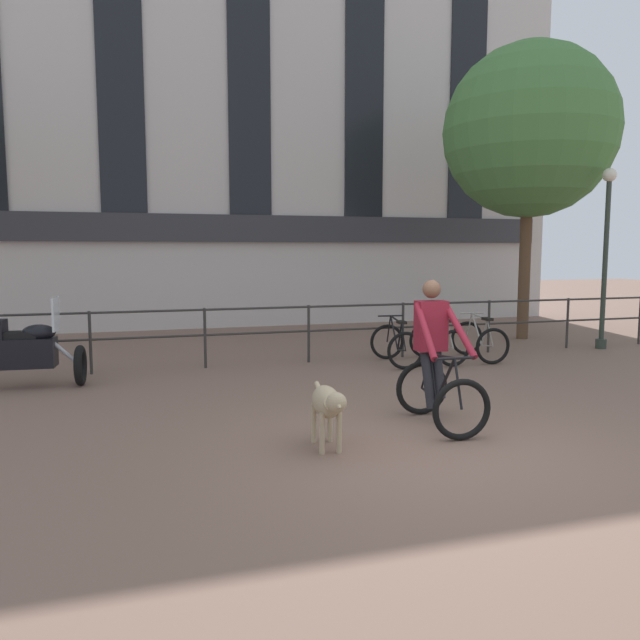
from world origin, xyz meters
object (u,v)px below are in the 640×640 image
object	(u,v)px
parked_bicycle_mid_right	(479,340)
parked_motorcycle	(25,351)
cyclist_with_bike	(436,360)
street_lamp	(606,248)
dog	(328,404)
parked_bicycle_near_lamp	(396,345)
parked_bicycle_mid_left	(439,342)

from	to	relation	value
parked_bicycle_mid_right	parked_motorcycle	bearing A→B (deg)	5.58
cyclist_with_bike	street_lamp	size ratio (longest dim) A/B	0.46
cyclist_with_bike	dog	bearing A→B (deg)	-156.26
street_lamp	parked_motorcycle	bearing A→B (deg)	-177.14
cyclist_with_bike	parked_bicycle_near_lamp	xyz separation A→B (m)	(1.12, 3.66, -0.41)
parked_bicycle_mid_left	street_lamp	xyz separation A→B (m)	(3.97, 0.39, 1.74)
cyclist_with_bike	dog	size ratio (longest dim) A/B	1.65
parked_bicycle_near_lamp	street_lamp	xyz separation A→B (m)	(4.82, 0.39, 1.74)
parked_bicycle_mid_left	dog	bearing A→B (deg)	49.06
parked_bicycle_near_lamp	parked_bicycle_mid_left	xyz separation A→B (m)	(0.85, -0.00, 0.00)
parked_bicycle_near_lamp	parked_bicycle_mid_right	size ratio (longest dim) A/B	1.01
parked_bicycle_mid_left	parked_bicycle_mid_right	bearing A→B (deg)	178.66
dog	parked_bicycle_near_lamp	size ratio (longest dim) A/B	0.88
parked_bicycle_mid_left	cyclist_with_bike	bearing A→B (deg)	60.36
parked_motorcycle	parked_bicycle_near_lamp	distance (m)	6.07
parked_motorcycle	parked_bicycle_mid_right	world-z (taller)	parked_motorcycle
street_lamp	dog	bearing A→B (deg)	-148.30
cyclist_with_bike	parked_bicycle_near_lamp	size ratio (longest dim) A/B	1.45
cyclist_with_bike	parked_bicycle_mid_left	distance (m)	4.18
parked_bicycle_near_lamp	street_lamp	world-z (taller)	street_lamp
street_lamp	parked_bicycle_mid_right	bearing A→B (deg)	-172.90
parked_motorcycle	street_lamp	world-z (taller)	street_lamp
dog	parked_bicycle_mid_left	size ratio (longest dim) A/B	0.92
cyclist_with_bike	parked_motorcycle	distance (m)	6.06
parked_bicycle_near_lamp	parked_bicycle_mid_right	xyz separation A→B (m)	(1.70, -0.00, 0.00)
dog	parked_bicycle_mid_right	world-z (taller)	parked_bicycle_mid_right
parked_bicycle_mid_right	street_lamp	size ratio (longest dim) A/B	0.31
parked_bicycle_near_lamp	parked_bicycle_mid_right	bearing A→B (deg)	-174.29
street_lamp	parked_bicycle_near_lamp	bearing A→B (deg)	-175.39
parked_motorcycle	parked_bicycle_mid_left	bearing A→B (deg)	-83.84
parked_bicycle_mid_left	parked_bicycle_mid_right	distance (m)	0.85
parked_bicycle_mid_left	parked_bicycle_mid_right	xyz separation A→B (m)	(0.85, 0.00, 0.00)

